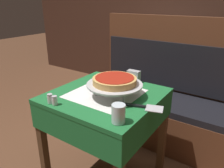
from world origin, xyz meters
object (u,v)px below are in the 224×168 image
object	(u,v)px
deep_dish_pizza	(115,80)
napkin_holder	(134,76)
condiment_caddy	(158,46)
pizza_server	(141,107)
salt_shaker	(50,99)
pizza_pan_stand	(115,85)
dining_table_rear	(158,59)
dining_table_front	(106,109)
pepper_shaker	(55,100)
water_glass_near	(118,114)
booth_bench	(162,106)

from	to	relation	value
deep_dish_pizza	napkin_holder	size ratio (longest dim) A/B	2.89
condiment_caddy	pizza_server	bearing A→B (deg)	-70.24
salt_shaker	pizza_pan_stand	bearing A→B (deg)	48.84
pizza_server	dining_table_rear	bearing A→B (deg)	109.25
dining_table_front	deep_dish_pizza	distance (m)	0.25
dining_table_front	pepper_shaker	world-z (taller)	pepper_shaker
dining_table_rear	condiment_caddy	bearing A→B (deg)	135.17
pizza_pan_stand	deep_dish_pizza	bearing A→B (deg)	179.33
deep_dish_pizza	water_glass_near	world-z (taller)	deep_dish_pizza
pizza_pan_stand	salt_shaker	world-z (taller)	pizza_pan_stand
pepper_shaker	dining_table_rear	bearing A→B (deg)	93.08
pizza_pan_stand	napkin_holder	xyz separation A→B (m)	(-0.03, 0.31, -0.03)
booth_bench	salt_shaker	world-z (taller)	booth_bench
dining_table_front	water_glass_near	bearing A→B (deg)	-43.86
pepper_shaker	condiment_caddy	world-z (taller)	condiment_caddy
pizza_server	condiment_caddy	xyz separation A→B (m)	(-0.58, 1.62, 0.03)
booth_bench	pizza_pan_stand	bearing A→B (deg)	-92.31
pizza_server	salt_shaker	bearing A→B (deg)	-151.80
napkin_holder	condiment_caddy	size ratio (longest dim) A/B	0.68
salt_shaker	water_glass_near	bearing A→B (deg)	5.54
pepper_shaker	booth_bench	bearing A→B (deg)	76.92
dining_table_front	pizza_pan_stand	bearing A→B (deg)	-0.09
pepper_shaker	napkin_holder	world-z (taller)	napkin_holder
water_glass_near	napkin_holder	world-z (taller)	water_glass_near
pepper_shaker	pizza_server	bearing A→B (deg)	30.32
pepper_shaker	condiment_caddy	size ratio (longest dim) A/B	0.38
pizza_pan_stand	salt_shaker	bearing A→B (deg)	-131.16
salt_shaker	condiment_caddy	xyz separation A→B (m)	(-0.08, 1.89, 0.00)
booth_bench	pepper_shaker	world-z (taller)	booth_bench
dining_table_rear	deep_dish_pizza	size ratio (longest dim) A/B	2.62
water_glass_near	salt_shaker	world-z (taller)	water_glass_near
dining_table_rear	deep_dish_pizza	bearing A→B (deg)	-77.88
pizza_pan_stand	water_glass_near	xyz separation A→B (m)	(0.20, -0.27, -0.03)
pizza_server	salt_shaker	size ratio (longest dim) A/B	4.70
booth_bench	water_glass_near	distance (m)	1.20
water_glass_near	condiment_caddy	bearing A→B (deg)	106.90
deep_dish_pizza	water_glass_near	size ratio (longest dim) A/B	2.84
water_glass_near	dining_table_rear	bearing A→B (deg)	106.39
dining_table_rear	salt_shaker	world-z (taller)	salt_shaker
pepper_shaker	salt_shaker	bearing A→B (deg)	180.00
booth_bench	pepper_shaker	bearing A→B (deg)	-103.08
water_glass_near	pepper_shaker	xyz separation A→B (m)	(-0.43, -0.05, -0.02)
booth_bench	salt_shaker	xyz separation A→B (m)	(-0.31, -1.14, 0.45)
pizza_server	salt_shaker	xyz separation A→B (m)	(-0.50, -0.27, 0.03)
pizza_server	water_glass_near	xyz separation A→B (m)	(-0.02, -0.22, 0.05)
dining_table_rear	napkin_holder	distance (m)	1.28
dining_table_rear	water_glass_near	world-z (taller)	water_glass_near
water_glass_near	pepper_shaker	bearing A→B (deg)	-173.93
deep_dish_pizza	pizza_pan_stand	bearing A→B (deg)	-0.67
pizza_pan_stand	pizza_server	distance (m)	0.24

